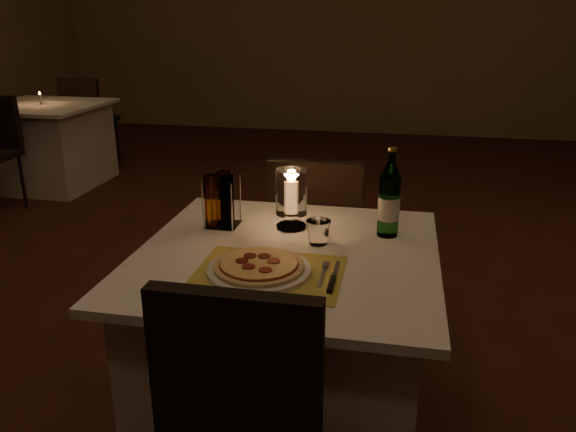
% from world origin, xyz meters
% --- Properties ---
extents(floor, '(8.00, 10.00, 0.02)m').
position_xyz_m(floor, '(0.00, 0.00, -0.01)').
color(floor, '#421E15').
rests_on(floor, ground).
extents(wall_back, '(8.00, 0.02, 3.00)m').
position_xyz_m(wall_back, '(0.00, 5.01, 1.50)').
color(wall_back, '#977F58').
rests_on(wall_back, ground).
extents(main_table, '(1.00, 1.00, 0.74)m').
position_xyz_m(main_table, '(0.20, -0.78, 0.37)').
color(main_table, silver).
rests_on(main_table, ground).
extents(chair_far, '(0.42, 0.42, 0.90)m').
position_xyz_m(chair_far, '(0.20, -0.07, 0.55)').
color(chair_far, black).
rests_on(chair_far, ground).
extents(placemat, '(0.45, 0.34, 0.00)m').
position_xyz_m(placemat, '(0.18, -0.96, 0.74)').
color(placemat, gold).
rests_on(placemat, main_table).
extents(plate, '(0.32, 0.32, 0.01)m').
position_xyz_m(plate, '(0.15, -0.96, 0.75)').
color(plate, white).
rests_on(plate, placemat).
extents(pizza, '(0.28, 0.28, 0.02)m').
position_xyz_m(pizza, '(0.15, -0.96, 0.77)').
color(pizza, '#D8B77F').
rests_on(pizza, plate).
extents(fork, '(0.02, 0.18, 0.00)m').
position_xyz_m(fork, '(0.35, -0.93, 0.75)').
color(fork, silver).
rests_on(fork, placemat).
extents(knife, '(0.02, 0.22, 0.01)m').
position_xyz_m(knife, '(0.38, -0.99, 0.75)').
color(knife, black).
rests_on(knife, placemat).
extents(tumbler, '(0.09, 0.09, 0.09)m').
position_xyz_m(tumbler, '(0.29, -0.69, 0.78)').
color(tumbler, white).
rests_on(tumbler, main_table).
extents(water_bottle, '(0.08, 0.08, 0.32)m').
position_xyz_m(water_bottle, '(0.53, -0.57, 0.87)').
color(water_bottle, '#539A53').
rests_on(water_bottle, main_table).
extents(hurricane_candle, '(0.12, 0.12, 0.22)m').
position_xyz_m(hurricane_candle, '(0.17, -0.56, 0.87)').
color(hurricane_candle, white).
rests_on(hurricane_candle, main_table).
extents(cruet_caddy, '(0.12, 0.12, 0.21)m').
position_xyz_m(cruet_caddy, '(-0.08, -0.61, 0.84)').
color(cruet_caddy, white).
rests_on(cruet_caddy, main_table).
extents(neighbor_table_left, '(1.00, 1.00, 0.74)m').
position_xyz_m(neighbor_table_left, '(-2.59, 1.99, 0.37)').
color(neighbor_table_left, silver).
rests_on(neighbor_table_left, ground).
extents(neighbor_chair_lb, '(0.42, 0.42, 0.90)m').
position_xyz_m(neighbor_chair_lb, '(-2.59, 2.70, 0.55)').
color(neighbor_chair_lb, black).
rests_on(neighbor_chair_lb, ground).
extents(neighbor_candle_left, '(0.03, 0.03, 0.11)m').
position_xyz_m(neighbor_candle_left, '(-2.59, 1.99, 0.79)').
color(neighbor_candle_left, white).
rests_on(neighbor_candle_left, neighbor_table_left).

